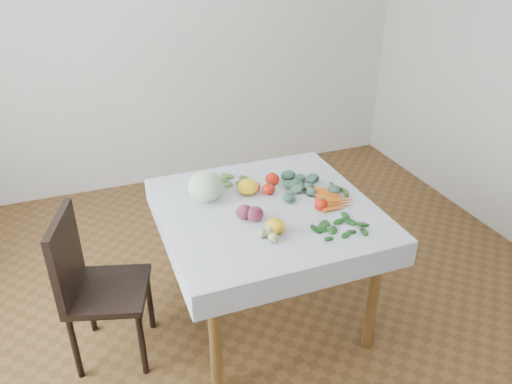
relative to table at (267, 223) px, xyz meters
The scene contains 19 objects.
ground 0.65m from the table, ahead, with size 4.00×4.00×0.00m, color brown.
back_wall 2.12m from the table, 90.00° to the left, with size 4.00×0.04×2.70m, color silver.
table is the anchor object (origin of this frame).
tablecloth 0.10m from the table, ahead, with size 1.12×1.12×0.01m, color white.
chair 0.97m from the table, behind, with size 0.49×0.49×0.87m.
cabbage 0.39m from the table, 146.01° to the left, with size 0.19×0.19×0.17m, color beige.
tomato_a 0.23m from the table, 91.41° to the left, with size 0.07×0.07×0.06m, color red.
tomato_b 0.29m from the table, 61.37° to the left, with size 0.08×0.08×0.07m, color red.
tomato_c 0.20m from the table, 64.79° to the left, with size 0.07×0.07×0.06m, color red.
tomato_d 0.32m from the table, 26.00° to the right, with size 0.07×0.07×0.06m, color red.
heirloom_back 0.24m from the table, 103.21° to the left, with size 0.12×0.12×0.08m, color yellow.
heirloom_front 0.28m from the table, 102.08° to the right, with size 0.10×0.10×0.07m, color yellow.
onion_a 0.20m from the table, 137.00° to the right, with size 0.09×0.09×0.08m, color #591934.
onion_b 0.22m from the table, 156.62° to the right, with size 0.09×0.09×0.08m, color #591934.
tomatillo_cluster 0.35m from the table, 115.91° to the right, with size 0.11×0.12×0.05m.
carrot_bunch 0.39m from the table, ahead, with size 0.19×0.30×0.03m.
kale_bunch 0.34m from the table, 25.79° to the left, with size 0.29×0.29×0.04m.
basil_bunch 0.44m from the table, 51.72° to the right, with size 0.29×0.20×0.01m.
dill_bunch 0.37m from the table, 107.40° to the left, with size 0.20×0.18×0.02m.
Camera 1 is at (-0.88, -2.14, 2.13)m, focal length 35.00 mm.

